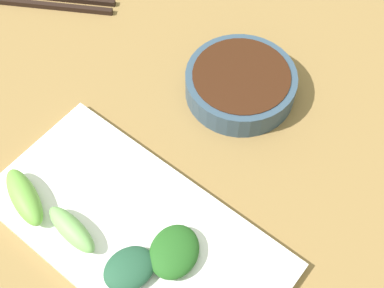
# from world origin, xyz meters

# --- Properties ---
(tabletop) EXTENTS (2.10, 2.10, 0.02)m
(tabletop) POSITION_xyz_m (0.00, 0.00, 0.01)
(tabletop) COLOR olive
(tabletop) RESTS_ON ground
(sauce_bowl) EXTENTS (0.14, 0.14, 0.04)m
(sauce_bowl) POSITION_xyz_m (-0.13, -0.03, 0.04)
(sauce_bowl) COLOR #304558
(sauce_bowl) RESTS_ON tabletop
(serving_plate) EXTENTS (0.17, 0.34, 0.01)m
(serving_plate) POSITION_xyz_m (0.10, -0.01, 0.03)
(serving_plate) COLOR white
(serving_plate) RESTS_ON tabletop
(broccoli_stalk_1) EXTENTS (0.05, 0.09, 0.03)m
(broccoli_stalk_1) POSITION_xyz_m (0.15, -0.12, 0.05)
(broccoli_stalk_1) COLOR #64A23E
(broccoli_stalk_1) RESTS_ON serving_plate
(broccoli_stalk_2) EXTENTS (0.03, 0.07, 0.02)m
(broccoli_stalk_2) POSITION_xyz_m (0.15, -0.06, 0.04)
(broccoli_stalk_2) COLOR #70A959
(broccoli_stalk_2) RESTS_ON serving_plate
(broccoli_leafy_3) EXTENTS (0.07, 0.07, 0.02)m
(broccoli_leafy_3) POSITION_xyz_m (0.10, 0.05, 0.04)
(broccoli_leafy_3) COLOR #20541C
(broccoli_leafy_3) RESTS_ON serving_plate
(broccoli_leafy_4) EXTENTS (0.07, 0.06, 0.02)m
(broccoli_leafy_4) POSITION_xyz_m (0.14, 0.02, 0.04)
(broccoli_leafy_4) COLOR #204B33
(broccoli_leafy_4) RESTS_ON serving_plate
(chopsticks) EXTENTS (0.14, 0.21, 0.01)m
(chopsticks) POSITION_xyz_m (-0.08, -0.37, 0.02)
(chopsticks) COLOR black
(chopsticks) RESTS_ON tabletop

